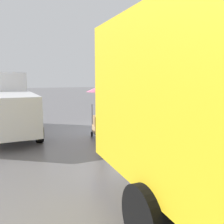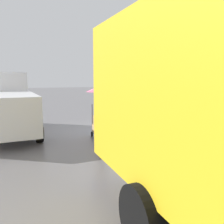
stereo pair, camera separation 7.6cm
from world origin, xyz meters
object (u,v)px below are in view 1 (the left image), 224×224
cargo_van_parked_right (7,106)px  pedestrian_pink_side (101,101)px  hand_dolly_boxes (99,125)px  shopping_cart_vendor (113,121)px  pedestrian_black_side (145,99)px

cargo_van_parked_right → pedestrian_pink_side: (-3.09, 3.01, 0.41)m
hand_dolly_boxes → pedestrian_pink_side: (0.25, 1.00, 1.07)m
shopping_cart_vendor → hand_dolly_boxes: (0.75, 0.35, -0.05)m
cargo_van_parked_right → pedestrian_pink_side: bearing=135.8°
cargo_van_parked_right → pedestrian_black_side: bearing=146.8°
pedestrian_pink_side → hand_dolly_boxes: bearing=-104.2°
cargo_van_parked_right → pedestrian_pink_side: cargo_van_parked_right is taller
shopping_cart_vendor → hand_dolly_boxes: 0.83m
cargo_van_parked_right → pedestrian_black_side: (-4.78, 3.12, 0.41)m
cargo_van_parked_right → hand_dolly_boxes: 3.96m
pedestrian_black_side → hand_dolly_boxes: bearing=-37.8°
pedestrian_black_side → pedestrian_pink_side: bearing=-3.8°
hand_dolly_boxes → pedestrian_black_side: 2.10m
pedestrian_pink_side → pedestrian_black_side: size_ratio=1.00×
cargo_van_parked_right → shopping_cart_vendor: size_ratio=5.21×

